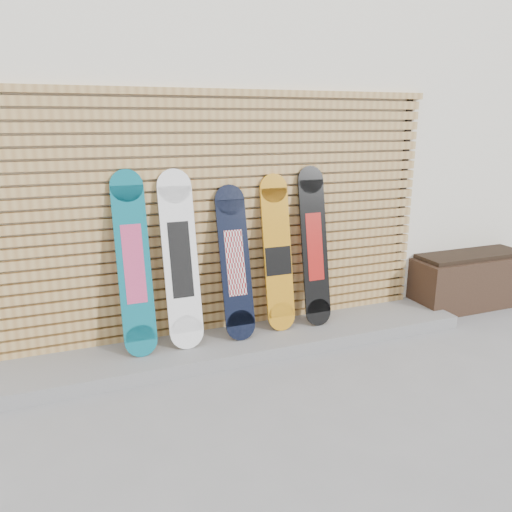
# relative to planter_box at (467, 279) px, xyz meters

# --- Properties ---
(ground) EXTENTS (80.00, 80.00, 0.00)m
(ground) POSITION_rel_planter_box_xyz_m (-2.71, -0.82, -0.30)
(ground) COLOR gray
(ground) RESTS_ON ground
(building) EXTENTS (12.00, 5.00, 3.60)m
(building) POSITION_rel_planter_box_xyz_m (-2.21, 2.68, 1.50)
(building) COLOR white
(building) RESTS_ON ground
(concrete_step) EXTENTS (4.60, 0.70, 0.12)m
(concrete_step) POSITION_rel_planter_box_xyz_m (-2.86, -0.14, -0.24)
(concrete_step) COLOR gray
(concrete_step) RESTS_ON ground
(slat_wall) EXTENTS (4.26, 0.08, 2.29)m
(slat_wall) POSITION_rel_planter_box_xyz_m (-2.86, 0.15, 0.91)
(slat_wall) COLOR #B4884B
(slat_wall) RESTS_ON ground
(planter_box) EXTENTS (1.37, 0.57, 0.62)m
(planter_box) POSITION_rel_planter_box_xyz_m (0.00, 0.00, 0.00)
(planter_box) COLOR black
(planter_box) RESTS_ON ground
(snowboard_0) EXTENTS (0.27, 0.35, 1.53)m
(snowboard_0) POSITION_rel_planter_box_xyz_m (-3.66, -0.05, 0.58)
(snowboard_0) COLOR #0C6576
(snowboard_0) RESTS_ON concrete_step
(snowboard_1) EXTENTS (0.30, 0.35, 1.52)m
(snowboard_1) POSITION_rel_planter_box_xyz_m (-3.27, -0.05, 0.58)
(snowboard_1) COLOR white
(snowboard_1) RESTS_ON concrete_step
(snowboard_2) EXTENTS (0.27, 0.36, 1.37)m
(snowboard_2) POSITION_rel_planter_box_xyz_m (-2.78, -0.06, 0.50)
(snowboard_2) COLOR black
(snowboard_2) RESTS_ON concrete_step
(snowboard_3) EXTENTS (0.27, 0.29, 1.45)m
(snowboard_3) POSITION_rel_planter_box_xyz_m (-2.35, -0.02, 0.53)
(snowboard_3) COLOR orange
(snowboard_3) RESTS_ON concrete_step
(snowboard_4) EXTENTS (0.26, 0.31, 1.51)m
(snowboard_4) POSITION_rel_planter_box_xyz_m (-1.97, -0.03, 0.57)
(snowboard_4) COLOR black
(snowboard_4) RESTS_ON concrete_step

